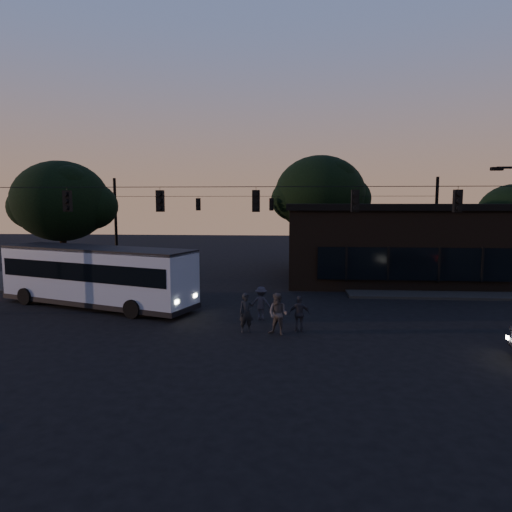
# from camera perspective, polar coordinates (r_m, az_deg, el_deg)

# --- Properties ---
(ground) EXTENTS (120.00, 120.00, 0.00)m
(ground) POSITION_cam_1_polar(r_m,az_deg,el_deg) (17.98, -1.01, -11.04)
(ground) COLOR black
(ground) RESTS_ON ground
(sidewalk_far_right) EXTENTS (14.00, 10.00, 0.15)m
(sidewalk_far_right) POSITION_cam_1_polar(r_m,az_deg,el_deg) (33.17, 22.63, -3.22)
(sidewalk_far_right) COLOR black
(sidewalk_far_right) RESTS_ON ground
(sidewalk_far_left) EXTENTS (14.00, 10.00, 0.15)m
(sidewalk_far_left) POSITION_cam_1_polar(r_m,az_deg,el_deg) (35.18, -22.02, -2.65)
(sidewalk_far_left) COLOR black
(sidewalk_far_left) RESTS_ON ground
(building) EXTENTS (15.40, 10.41, 5.40)m
(building) POSITION_cam_1_polar(r_m,az_deg,el_deg) (33.94, 16.98, 1.70)
(building) COLOR black
(building) RESTS_ON ground
(tree_behind) EXTENTS (7.60, 7.60, 9.43)m
(tree_behind) POSITION_cam_1_polar(r_m,az_deg,el_deg) (39.13, 8.00, 7.65)
(tree_behind) COLOR black
(tree_behind) RESTS_ON ground
(tree_left) EXTENTS (6.40, 6.40, 8.30)m
(tree_left) POSITION_cam_1_polar(r_m,az_deg,el_deg) (33.88, -23.18, 6.30)
(tree_left) COLOR black
(tree_left) RESTS_ON ground
(signal_rig_near) EXTENTS (26.24, 0.30, 7.50)m
(signal_rig_near) POSITION_cam_1_polar(r_m,az_deg,el_deg) (21.14, 0.00, 3.90)
(signal_rig_near) COLOR black
(signal_rig_near) RESTS_ON ground
(signal_rig_far) EXTENTS (26.24, 0.30, 7.50)m
(signal_rig_far) POSITION_cam_1_polar(r_m,az_deg,el_deg) (37.11, 1.94, 4.70)
(signal_rig_far) COLOR black
(signal_rig_far) RESTS_ON ground
(bus) EXTENTS (11.41, 6.22, 3.15)m
(bus) POSITION_cam_1_polar(r_m,az_deg,el_deg) (25.43, -19.33, -2.08)
(bus) COLOR #8E9CB5
(bus) RESTS_ON ground
(pedestrian_a) EXTENTS (0.71, 0.57, 1.68)m
(pedestrian_a) POSITION_cam_1_polar(r_m,az_deg,el_deg) (19.43, -1.23, -7.12)
(pedestrian_a) COLOR black
(pedestrian_a) RESTS_ON ground
(pedestrian_b) EXTENTS (1.05, 0.95, 1.76)m
(pedestrian_b) POSITION_cam_1_polar(r_m,az_deg,el_deg) (19.07, 2.76, -7.26)
(pedestrian_b) COLOR #3E3939
(pedestrian_b) RESTS_ON ground
(pedestrian_c) EXTENTS (0.91, 0.38, 1.55)m
(pedestrian_c) POSITION_cam_1_polar(r_m,az_deg,el_deg) (19.58, 5.46, -7.22)
(pedestrian_c) COLOR #22232A
(pedestrian_c) RESTS_ON ground
(pedestrian_d) EXTENTS (1.13, 0.81, 1.58)m
(pedestrian_d) POSITION_cam_1_polar(r_m,az_deg,el_deg) (21.44, 0.66, -5.93)
(pedestrian_d) COLOR #222129
(pedestrian_d) RESTS_ON ground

